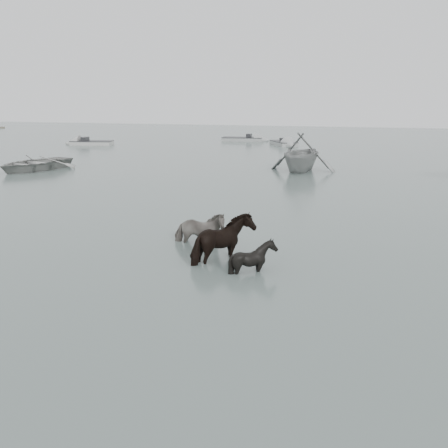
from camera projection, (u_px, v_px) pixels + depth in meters
The scene contains 9 objects.
ground at pixel (146, 278), 12.70m from camera, with size 140.00×140.00×0.00m, color #576761.
pony_pinto at pixel (199, 221), 15.50m from camera, with size 0.78×1.71×1.44m, color black.
pony_dark at pixel (224, 233), 13.86m from camera, with size 1.63×1.40×1.64m, color black.
pony_black at pixel (253, 249), 13.06m from camera, with size 0.98×1.10×1.21m, color black.
rowboat_lead at pixel (34, 162), 31.49m from camera, with size 3.63×5.08×1.05m, color #A5A5A1.
rowboat_trail at pixel (302, 151), 30.78m from camera, with size 4.13×4.79×2.52m, color #969997.
skiff_outer at pixel (92, 141), 48.09m from camera, with size 5.44×1.60×0.75m, color #BBBAB5, non-canonical shape.
skiff_mid at pixel (284, 141), 47.69m from camera, with size 5.10×1.60×0.75m, color #A0A3A0, non-canonical shape.
skiff_far at pixel (242, 137), 52.43m from camera, with size 5.85×1.60×0.75m, color #9FA2A0, non-canonical shape.
Camera 1 is at (5.17, -10.98, 4.47)m, focal length 40.00 mm.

